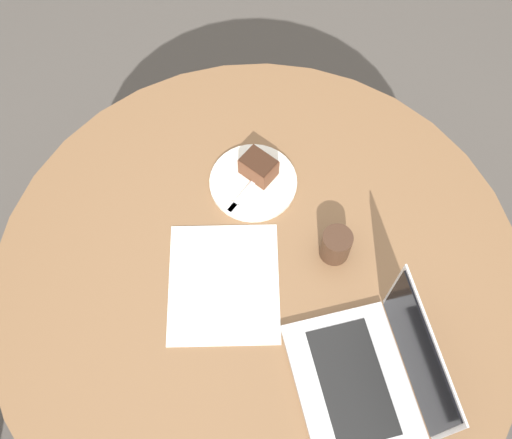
{
  "coord_description": "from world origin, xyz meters",
  "views": [
    {
      "loc": [
        -0.45,
        -0.2,
        2.05
      ],
      "look_at": [
        0.11,
        0.06,
        0.79
      ],
      "focal_mm": 42.0,
      "sensor_mm": 36.0,
      "label": 1
    }
  ],
  "objects": [
    {
      "name": "cake_slice",
      "position": [
        0.24,
        0.11,
        0.8
      ],
      "size": [
        0.08,
        0.09,
        0.06
      ],
      "rotation": [
        0.0,
        0.0,
        4.47
      ],
      "color": "brown",
      "rests_on": "plate"
    },
    {
      "name": "coffee_glass",
      "position": [
        0.12,
        -0.14,
        0.8
      ],
      "size": [
        0.07,
        0.07,
        0.09
      ],
      "color": "#3D2619",
      "rests_on": "dining_table"
    },
    {
      "name": "dining_table",
      "position": [
        0.0,
        0.0,
        0.62
      ],
      "size": [
        1.25,
        1.25,
        0.75
      ],
      "color": "brown",
      "rests_on": "ground_plane"
    },
    {
      "name": "paper_document",
      "position": [
        -0.06,
        0.06,
        0.75
      ],
      "size": [
        0.37,
        0.36,
        0.0
      ],
      "rotation": [
        0.0,
        0.0,
        0.45
      ],
      "color": "white",
      "rests_on": "dining_table"
    },
    {
      "name": "plate",
      "position": [
        0.21,
        0.11,
        0.76
      ],
      "size": [
        0.22,
        0.22,
        0.01
      ],
      "color": "silver",
      "rests_on": "dining_table"
    },
    {
      "name": "ground_plane",
      "position": [
        0.0,
        0.0,
        0.0
      ],
      "size": [
        12.0,
        12.0,
        0.0
      ],
      "primitive_type": "plane",
      "color": "#4C4742"
    },
    {
      "name": "laptop",
      "position": [
        -0.12,
        -0.31,
        0.8
      ],
      "size": [
        0.39,
        0.38,
        0.24
      ],
      "rotation": [
        0.0,
        0.0,
        6.96
      ],
      "color": "silver",
      "rests_on": "dining_table"
    },
    {
      "name": "fork",
      "position": [
        0.17,
        0.12,
        0.77
      ],
      "size": [
        0.17,
        0.05,
        0.0
      ],
      "rotation": [
        0.0,
        0.0,
        9.23
      ],
      "color": "silver",
      "rests_on": "plate"
    }
  ]
}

